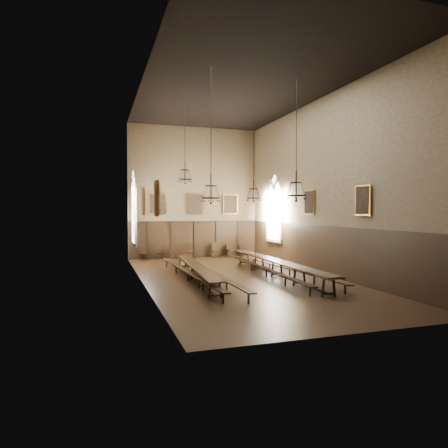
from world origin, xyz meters
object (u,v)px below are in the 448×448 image
bench_right_inner (266,272)px  bench_right_outer (290,271)px  chair_5 (216,253)px  chair_6 (230,253)px  chair_7 (243,252)px  chair_0 (143,256)px  chandelier_front_right (296,188)px  chandelier_front_left (211,188)px  bench_left_outer (188,275)px  bench_left_inner (210,274)px  chair_3 (190,254)px  table_left (196,272)px  chandelier_back_right (254,191)px  chair_2 (174,255)px  chandelier_back_left (185,174)px  chair_1 (160,255)px  table_right (277,269)px

bench_right_inner → bench_right_outer: size_ratio=1.04×
chair_5 → chair_6: chair_5 is taller
chair_6 → chair_7: chair_6 is taller
chair_0 → chandelier_front_right: bearing=-63.3°
chair_5 → chandelier_front_left: 12.18m
bench_left_outer → chair_6: chair_6 is taller
bench_left_outer → bench_left_inner: bench_left_inner is taller
chair_3 → table_left: bearing=-90.9°
chandelier_back_right → bench_left_inner: bearing=-141.9°
chair_2 → chair_7: chair_7 is taller
chandelier_back_left → chair_1: bearing=95.7°
table_left → chair_0: chair_0 is taller
chandelier_front_left → chair_1: bearing=92.2°
chair_0 → chandelier_front_right: size_ratio=0.18×
table_right → chair_6: chair_6 is taller
chandelier_front_left → bench_left_inner: bearing=75.2°
chandelier_back_right → chandelier_front_right: size_ratio=0.99×
table_left → chandelier_front_right: bearing=-31.2°
chair_5 → chandelier_front_right: size_ratio=0.20×
bench_left_outer → chair_1: 8.43m
table_left → chandelier_back_left: (0.09, 2.75, 4.88)m
chair_3 → bench_right_inner: bearing=-67.8°
chair_1 → chair_5: bearing=-2.5°
chair_1 → chandelier_back_right: size_ratio=0.20×
bench_right_inner → chair_6: 8.69m
bench_right_outer → chandelier_front_right: bearing=-109.7°
bench_left_inner → chair_6: bearing=65.9°
table_right → chandelier_front_right: bearing=-91.2°
chair_7 → chandelier_back_right: bearing=-102.1°
chair_1 → chandelier_back_left: (0.55, -5.48, 4.92)m
table_right → chandelier_back_right: chandelier_back_right is taller
chair_7 → chandelier_front_left: (-5.50, -11.04, 3.90)m
chair_0 → chandelier_back_left: size_ratio=0.22×
bench_left_inner → chandelier_back_left: chandelier_back_left is taller
table_right → chandelier_back_left: (-3.91, 3.13, 4.82)m
chair_2 → chandelier_front_left: (-0.52, -11.08, 3.92)m
table_right → bench_left_inner: 3.42m
table_right → chair_5: (-0.59, 8.63, -0.10)m
table_left → chair_6: (4.48, 8.30, -0.06)m
chair_6 → chandelier_front_left: 12.56m
chair_2 → chair_7: 4.98m
chair_3 → bench_left_outer: bearing=-93.4°
table_right → chair_7: chair_7 is taller
chair_5 → bench_left_inner: bearing=-107.8°
bench_right_inner → chandelier_front_right: bearing=-76.7°
table_left → bench_right_outer: 4.66m
bench_right_inner → chair_6: size_ratio=10.19×
chair_5 → chandelier_front_right: (0.54, -10.66, 3.95)m
chair_6 → chandelier_back_left: bearing=-146.1°
chair_6 → chair_7: bearing=-19.0°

